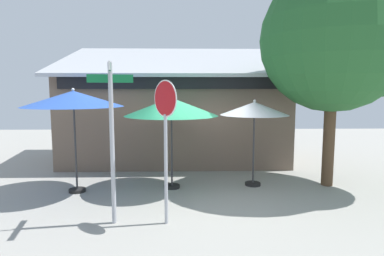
% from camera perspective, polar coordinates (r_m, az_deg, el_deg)
% --- Properties ---
extents(ground_plane, '(28.00, 28.00, 0.10)m').
position_cam_1_polar(ground_plane, '(8.70, 1.81, -11.80)').
color(ground_plane, '#9E9B93').
extents(cafe_building, '(8.54, 4.90, 4.58)m').
position_cam_1_polar(cafe_building, '(12.78, -2.88, 2.44)').
color(cafe_building, '#705B4C').
rests_on(cafe_building, ground).
extents(street_sign_post, '(0.87, 0.93, 3.26)m').
position_cam_1_polar(street_sign_post, '(6.59, -14.00, 0.17)').
color(street_sign_post, '#A8AAB2').
rests_on(street_sign_post, ground).
extents(stop_sign, '(0.47, 0.57, 2.91)m').
position_cam_1_polar(stop_sign, '(6.40, -4.70, 0.35)').
color(stop_sign, '#A8AAB2').
rests_on(stop_sign, ground).
extents(patio_umbrella_royal_blue_left, '(2.58, 2.58, 2.77)m').
position_cam_1_polar(patio_umbrella_royal_blue_left, '(8.95, -20.22, 4.78)').
color(patio_umbrella_royal_blue_left, black).
rests_on(patio_umbrella_royal_blue_left, ground).
extents(patio_umbrella_forest_green_center, '(2.56, 2.56, 2.58)m').
position_cam_1_polar(patio_umbrella_forest_green_center, '(8.78, -3.66, 3.68)').
color(patio_umbrella_forest_green_center, black).
rests_on(patio_umbrella_forest_green_center, ground).
extents(patio_umbrella_ivory_right, '(1.92, 1.92, 2.45)m').
position_cam_1_polar(patio_umbrella_ivory_right, '(9.17, 10.97, 3.22)').
color(patio_umbrella_ivory_right, black).
rests_on(patio_umbrella_ivory_right, ground).
extents(shade_tree, '(4.25, 3.99, 6.09)m').
position_cam_1_polar(shade_tree, '(9.91, 24.94, 13.68)').
color(shade_tree, brown).
rests_on(shade_tree, ground).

